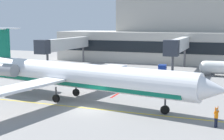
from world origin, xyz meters
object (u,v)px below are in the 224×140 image
at_px(regional_jet, 72,75).
at_px(baggage_tug, 159,71).
at_px(marshaller, 216,117).
at_px(pushback_tractor, 135,76).

xyz_separation_m(regional_jet, baggage_tug, (6.20, 20.21, -2.07)).
xyz_separation_m(baggage_tug, marshaller, (10.65, -24.95, 0.01)).
bearing_deg(marshaller, pushback_tractor, 125.19).
xyz_separation_m(regional_jet, marshaller, (16.85, -4.74, -2.06)).
height_order(baggage_tug, pushback_tractor, pushback_tractor).
relative_size(pushback_tractor, marshaller, 2.25).
bearing_deg(baggage_tug, pushback_tractor, -110.79).
height_order(baggage_tug, marshaller, baggage_tug).
bearing_deg(pushback_tractor, baggage_tug, 69.21).
xyz_separation_m(baggage_tug, pushback_tractor, (-2.43, -6.40, 0.04)).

